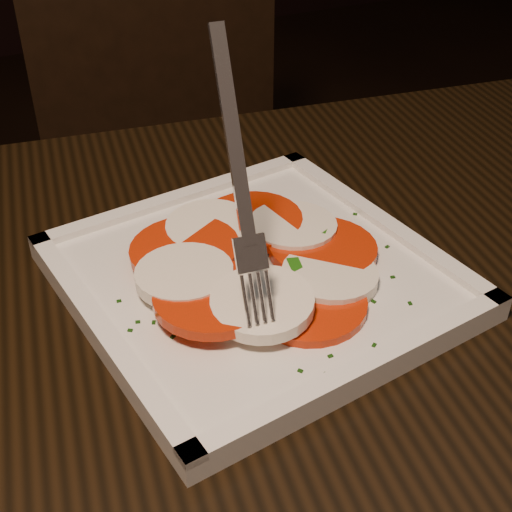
# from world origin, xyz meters

# --- Properties ---
(table) EXTENTS (1.29, 0.95, 0.75)m
(table) POSITION_xyz_m (-0.18, 0.14, 0.65)
(table) COLOR black
(table) RESTS_ON ground
(chair) EXTENTS (0.45, 0.45, 0.93)m
(chair) POSITION_xyz_m (-0.12, 0.87, 0.53)
(chair) COLOR black
(chair) RESTS_ON ground
(plate) EXTENTS (0.31, 0.31, 0.01)m
(plate) POSITION_xyz_m (-0.26, 0.24, 0.76)
(plate) COLOR white
(plate) RESTS_ON table
(caprese_salad) EXTENTS (0.23, 0.24, 0.03)m
(caprese_salad) POSITION_xyz_m (-0.26, 0.24, 0.77)
(caprese_salad) COLOR red
(caprese_salad) RESTS_ON plate
(fork) EXTENTS (0.04, 0.09, 0.18)m
(fork) POSITION_xyz_m (-0.29, 0.21, 0.87)
(fork) COLOR white
(fork) RESTS_ON caprese_salad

